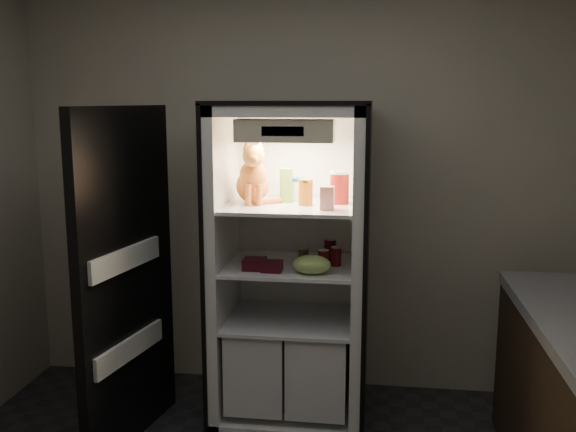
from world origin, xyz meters
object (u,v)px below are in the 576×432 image
(parmesan_shaker, at_px, (286,185))
(condiment_jar, at_px, (304,254))
(soda_can_c, at_px, (323,259))
(berry_box_right, at_px, (272,266))
(mayo_tub, at_px, (296,189))
(soda_can_b, at_px, (336,256))
(cream_carton, at_px, (327,198))
(soda_can_a, at_px, (330,250))
(pepper_jar, at_px, (339,187))
(berry_box_left, at_px, (255,264))
(refrigerator, at_px, (292,285))
(salsa_jar, at_px, (306,192))
(grape_bag, at_px, (312,265))
(tabby_cat, at_px, (253,179))

(parmesan_shaker, height_order, condiment_jar, parmesan_shaker)
(soda_can_c, relative_size, berry_box_right, 1.00)
(mayo_tub, xyz_separation_m, soda_can_b, (0.25, -0.15, -0.36))
(parmesan_shaker, bearing_deg, condiment_jar, -4.25)
(cream_carton, xyz_separation_m, soda_can_a, (0.00, 0.26, -0.35))
(parmesan_shaker, xyz_separation_m, pepper_jar, (0.31, -0.01, -0.01))
(berry_box_left, bearing_deg, pepper_jar, 25.52)
(refrigerator, xyz_separation_m, salsa_jar, (0.09, -0.07, 0.57))
(refrigerator, bearing_deg, pepper_jar, 2.24)
(cream_carton, bearing_deg, grape_bag, -145.80)
(mayo_tub, height_order, grape_bag, mayo_tub)
(cream_carton, bearing_deg, mayo_tub, 125.54)
(cream_carton, distance_m, berry_box_left, 0.56)
(tabby_cat, distance_m, soda_can_a, 0.62)
(pepper_jar, bearing_deg, parmesan_shaker, 178.96)
(tabby_cat, relative_size, soda_can_c, 3.39)
(soda_can_a, height_order, grape_bag, soda_can_a)
(pepper_jar, relative_size, condiment_jar, 2.24)
(tabby_cat, relative_size, pepper_jar, 2.01)
(parmesan_shaker, xyz_separation_m, salsa_jar, (0.12, -0.09, -0.03))
(mayo_tub, relative_size, soda_can_a, 1.06)
(pepper_jar, distance_m, soda_can_c, 0.43)
(tabby_cat, height_order, berry_box_right, tabby_cat)
(pepper_jar, xyz_separation_m, cream_carton, (-0.05, -0.22, -0.03))
(pepper_jar, relative_size, soda_can_c, 1.68)
(refrigerator, relative_size, pepper_jar, 10.08)
(mayo_tub, bearing_deg, cream_carton, -54.46)
(tabby_cat, xyz_separation_m, cream_carton, (0.44, -0.17, -0.08))
(soda_can_c, bearing_deg, pepper_jar, 64.96)
(grape_bag, height_order, berry_box_left, grape_bag)
(cream_carton, bearing_deg, berry_box_left, -179.62)
(soda_can_a, bearing_deg, berry_box_right, -136.36)
(soda_can_c, bearing_deg, condiment_jar, 129.17)
(pepper_jar, distance_m, soda_can_a, 0.38)
(mayo_tub, bearing_deg, salsa_jar, -65.19)
(tabby_cat, xyz_separation_m, pepper_jar, (0.50, 0.05, -0.05))
(mayo_tub, distance_m, grape_bag, 0.52)
(grape_bag, xyz_separation_m, berry_box_right, (-0.22, 0.02, -0.02))
(parmesan_shaker, distance_m, cream_carton, 0.34)
(tabby_cat, height_order, cream_carton, tabby_cat)
(salsa_jar, relative_size, condiment_jar, 1.76)
(cream_carton, relative_size, berry_box_right, 1.16)
(tabby_cat, xyz_separation_m, parmesan_shaker, (0.18, 0.05, -0.04))
(mayo_tub, xyz_separation_m, berry_box_right, (-0.10, -0.32, -0.39))
(parmesan_shaker, relative_size, grape_bag, 0.96)
(refrigerator, height_order, cream_carton, refrigerator)
(grape_bag, bearing_deg, cream_carton, 34.20)
(pepper_jar, xyz_separation_m, berry_box_left, (-0.46, -0.22, -0.41))
(refrigerator, xyz_separation_m, berry_box_right, (-0.08, -0.23, 0.18))
(refrigerator, relative_size, tabby_cat, 5.01)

